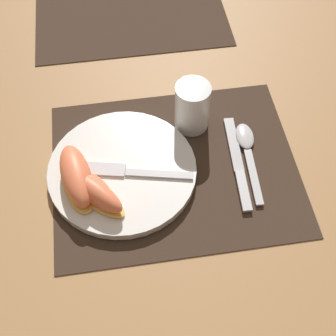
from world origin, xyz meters
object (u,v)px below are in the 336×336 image
object	(u,v)px
fork	(130,173)
citrus_wedge_0	(77,177)
citrus_wedge_1	(92,187)
juice_glass	(192,109)
plate	(123,172)
knife	(238,164)
citrus_wedge_2	(94,192)
spoon	(247,147)

from	to	relation	value
fork	citrus_wedge_0	distance (m)	0.09
citrus_wedge_1	juice_glass	bearing A→B (deg)	34.52
plate	juice_glass	size ratio (longest dim) A/B	2.69
knife	fork	size ratio (longest dim) A/B	1.08
plate	knife	bearing A→B (deg)	-2.90
juice_glass	knife	xyz separation A→B (m)	(0.07, -0.11, -0.04)
citrus_wedge_2	citrus_wedge_0	bearing A→B (deg)	128.89
plate	juice_glass	bearing A→B (deg)	34.74
juice_glass	citrus_wedge_1	world-z (taller)	juice_glass
plate	citrus_wedge_0	size ratio (longest dim) A/B	1.87
knife	citrus_wedge_1	bearing A→B (deg)	-174.44
plate	spoon	world-z (taller)	plate
plate	citrus_wedge_1	distance (m)	0.07
juice_glass	citrus_wedge_0	bearing A→B (deg)	-152.45
juice_glass	spoon	distance (m)	0.12
knife	citrus_wedge_1	size ratio (longest dim) A/B	2.06
spoon	citrus_wedge_1	world-z (taller)	citrus_wedge_1
juice_glass	citrus_wedge_1	xyz separation A→B (m)	(-0.20, -0.14, -0.01)
knife	citrus_wedge_1	xyz separation A→B (m)	(-0.26, -0.03, 0.03)
spoon	fork	distance (m)	0.23
citrus_wedge_0	citrus_wedge_1	bearing A→B (deg)	-39.84
plate	citrus_wedge_0	world-z (taller)	citrus_wedge_0
knife	citrus_wedge_0	size ratio (longest dim) A/B	1.46
citrus_wedge_2	citrus_wedge_1	bearing A→B (deg)	102.79
citrus_wedge_2	juice_glass	bearing A→B (deg)	37.55
plate	citrus_wedge_2	bearing A→B (deg)	-135.57
citrus_wedge_2	knife	bearing A→B (deg)	8.56
knife	citrus_wedge_2	xyz separation A→B (m)	(-0.26, -0.04, 0.03)
plate	citrus_wedge_0	bearing A→B (deg)	-168.29
plate	citrus_wedge_0	xyz separation A→B (m)	(-0.08, -0.02, 0.03)
fork	citrus_wedge_0	world-z (taller)	citrus_wedge_0
plate	citrus_wedge_1	world-z (taller)	citrus_wedge_1
juice_glass	plate	bearing A→B (deg)	-145.26
knife	citrus_wedge_0	xyz separation A→B (m)	(-0.29, -0.01, 0.03)
citrus_wedge_1	spoon	bearing A→B (deg)	12.00
spoon	citrus_wedge_0	distance (m)	0.32
knife	citrus_wedge_0	bearing A→B (deg)	-178.90
plate	spoon	bearing A→B (deg)	6.12
spoon	citrus_wedge_2	size ratio (longest dim) A/B	1.48
spoon	citrus_wedge_1	bearing A→B (deg)	-168.00
fork	citrus_wedge_1	world-z (taller)	citrus_wedge_1
juice_glass	citrus_wedge_0	world-z (taller)	juice_glass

